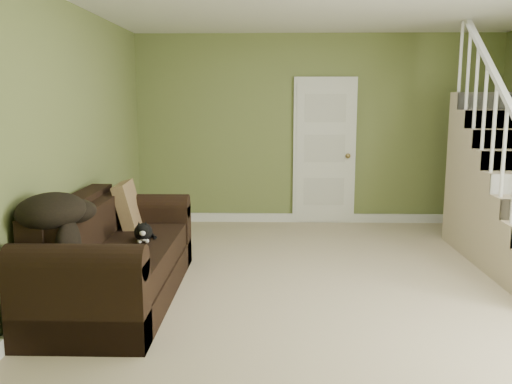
# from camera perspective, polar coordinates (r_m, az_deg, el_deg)

# --- Properties ---
(floor) EXTENTS (5.00, 5.50, 0.01)m
(floor) POSITION_cam_1_polar(r_m,az_deg,el_deg) (5.14, 8.85, -9.93)
(floor) COLOR tan
(floor) RESTS_ON ground
(wall_back) EXTENTS (5.00, 0.04, 2.60)m
(wall_back) POSITION_cam_1_polar(r_m,az_deg,el_deg) (7.59, 6.47, 6.51)
(wall_back) COLOR olive
(wall_back) RESTS_ON floor
(wall_front) EXTENTS (5.00, 0.04, 2.60)m
(wall_front) POSITION_cam_1_polar(r_m,az_deg,el_deg) (2.19, 18.86, -1.81)
(wall_front) COLOR olive
(wall_front) RESTS_ON floor
(wall_left) EXTENTS (0.04, 5.50, 2.60)m
(wall_left) POSITION_cam_1_polar(r_m,az_deg,el_deg) (5.16, -19.57, 4.52)
(wall_left) COLOR olive
(wall_left) RESTS_ON floor
(baseboard_back) EXTENTS (5.00, 0.04, 0.12)m
(baseboard_back) POSITION_cam_1_polar(r_m,az_deg,el_deg) (7.72, 6.31, -2.73)
(baseboard_back) COLOR white
(baseboard_back) RESTS_ON floor
(baseboard_left) EXTENTS (0.04, 5.50, 0.12)m
(baseboard_left) POSITION_cam_1_polar(r_m,az_deg,el_deg) (5.39, -18.51, -8.71)
(baseboard_left) COLOR white
(baseboard_left) RESTS_ON floor
(door) EXTENTS (0.86, 0.12, 2.02)m
(door) POSITION_cam_1_polar(r_m,az_deg,el_deg) (7.57, 7.21, 4.26)
(door) COLOR white
(door) RESTS_ON floor
(sofa) EXTENTS (0.96, 2.22, 0.88)m
(sofa) POSITION_cam_1_polar(r_m,az_deg,el_deg) (4.90, -14.87, -7.02)
(sofa) COLOR black
(sofa) RESTS_ON floor
(side_table) EXTENTS (0.59, 0.59, 0.79)m
(side_table) POSITION_cam_1_polar(r_m,az_deg,el_deg) (6.22, -13.26, -3.79)
(side_table) COLOR black
(side_table) RESTS_ON floor
(cat) EXTENTS (0.24, 0.43, 0.21)m
(cat) POSITION_cam_1_polar(r_m,az_deg,el_deg) (4.92, -11.84, -4.16)
(cat) COLOR black
(cat) RESTS_ON sofa
(banana) EXTENTS (0.09, 0.19, 0.05)m
(banana) POSITION_cam_1_polar(r_m,az_deg,el_deg) (4.38, -14.81, -6.75)
(banana) COLOR yellow
(banana) RESTS_ON sofa
(throw_pillow) EXTENTS (0.26, 0.50, 0.50)m
(throw_pillow) POSITION_cam_1_polar(r_m,az_deg,el_deg) (5.53, -13.26, -1.52)
(throw_pillow) COLOR brown
(throw_pillow) RESTS_ON sofa
(throw_blanket) EXTENTS (0.62, 0.73, 0.26)m
(throw_blanket) POSITION_cam_1_polar(r_m,az_deg,el_deg) (4.27, -20.75, -1.85)
(throw_blanket) COLOR black
(throw_blanket) RESTS_ON sofa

